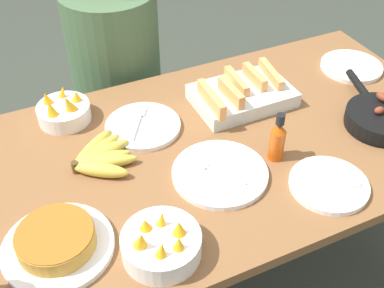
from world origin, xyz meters
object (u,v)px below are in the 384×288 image
empty_plate_mid_edge (143,126)px  empty_plate_far_right (329,185)px  empty_plate_far_left (220,173)px  fruit_bowl_citrus (161,244)px  person_figure (120,105)px  banana_bunch (99,158)px  skillet (381,118)px  melon_tray (242,94)px  fruit_bowl_mango (64,111)px  frittata_plate_side (57,242)px  empty_plate_near_front (351,67)px  hot_sauce_bottle (277,140)px

empty_plate_mid_edge → empty_plate_far_right: bearing=-50.8°
empty_plate_far_left → fruit_bowl_citrus: fruit_bowl_citrus is taller
empty_plate_far_left → person_figure: person_figure is taller
fruit_bowl_citrus → banana_bunch: bearing=96.4°
skillet → person_figure: 1.02m
fruit_bowl_citrus → person_figure: size_ratio=0.15×
melon_tray → empty_plate_far_right: melon_tray is taller
skillet → empty_plate_mid_edge: 0.73m
skillet → empty_plate_far_left: bearing=105.3°
empty_plate_mid_edge → fruit_bowl_mango: size_ratio=1.41×
frittata_plate_side → person_figure: 0.95m
person_figure → skillet: bearing=-51.9°
melon_tray → empty_plate_far_left: melon_tray is taller
empty_plate_mid_edge → fruit_bowl_mango: fruit_bowl_mango is taller
frittata_plate_side → person_figure: person_figure is taller
fruit_bowl_mango → person_figure: size_ratio=0.13×
melon_tray → fruit_bowl_mango: size_ratio=1.92×
frittata_plate_side → fruit_bowl_mango: size_ratio=1.62×
empty_plate_far_left → fruit_bowl_mango: 0.54m
empty_plate_near_front → hot_sauce_bottle: 0.59m
empty_plate_mid_edge → person_figure: person_figure is taller
empty_plate_far_right → person_figure: size_ratio=0.17×
banana_bunch → empty_plate_near_front: 0.97m
empty_plate_mid_edge → fruit_bowl_mango: bearing=145.1°
skillet → fruit_bowl_citrus: fruit_bowl_citrus is taller
empty_plate_far_left → hot_sauce_bottle: hot_sauce_bottle is taller
fruit_bowl_citrus → hot_sauce_bottle: size_ratio=1.22×
banana_bunch → melon_tray: (0.50, 0.09, 0.01)m
empty_plate_far_right → fruit_bowl_mango: size_ratio=1.30×
melon_tray → frittata_plate_side: size_ratio=1.19×
hot_sauce_bottle → person_figure: size_ratio=0.12×
frittata_plate_side → empty_plate_far_right: frittata_plate_side is taller
fruit_bowl_citrus → hot_sauce_bottle: 0.45m
empty_plate_far_right → empty_plate_mid_edge: (-0.36, 0.44, -0.00)m
person_figure → banana_bunch: bearing=-111.6°
frittata_plate_side → empty_plate_mid_edge: frittata_plate_side is taller
empty_plate_far_right → person_figure: (-0.30, 0.92, -0.26)m
banana_bunch → frittata_plate_side: bearing=-125.4°
skillet → empty_plate_near_front: (0.14, 0.30, -0.02)m
melon_tray → skillet: size_ratio=0.88×
skillet → empty_plate_mid_edge: skillet is taller
empty_plate_near_front → empty_plate_mid_edge: 0.80m
banana_bunch → fruit_bowl_mango: (-0.04, 0.24, 0.02)m
frittata_plate_side → empty_plate_far_left: frittata_plate_side is taller
hot_sauce_bottle → empty_plate_far_left: bearing=179.7°
empty_plate_mid_edge → fruit_bowl_mango: (-0.21, 0.14, 0.03)m
banana_bunch → melon_tray: 0.51m
empty_plate_mid_edge → hot_sauce_bottle: hot_sauce_bottle is taller
melon_tray → empty_plate_mid_edge: melon_tray is taller
fruit_bowl_mango → empty_plate_mid_edge: bearing=-34.9°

